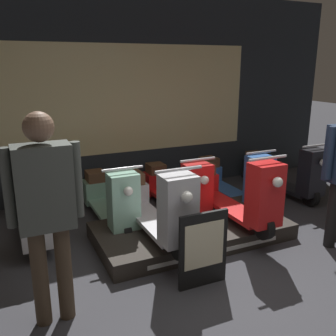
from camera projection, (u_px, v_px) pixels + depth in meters
ground_plane at (238, 297)px, 3.49m from camera, size 30.00×30.00×0.00m
shop_wall_back at (122, 96)px, 5.94m from camera, size 8.01×0.09×3.20m
display_platform at (192, 231)px, 4.66m from camera, size 2.37×1.17×0.19m
scooter_display_left at (154, 205)px, 4.25m from camera, size 0.49×1.78×0.95m
scooter_display_right at (233, 192)px, 4.68m from camera, size 0.49×1.78×0.95m
scooter_backrow_0 at (32, 211)px, 4.59m from camera, size 0.49×1.78×0.95m
scooter_backrow_1 at (110, 199)px, 4.99m from camera, size 0.49×1.78×0.95m
scooter_backrow_2 at (176, 189)px, 5.39m from camera, size 0.49×1.78×0.95m
scooter_backrow_3 at (234, 180)px, 5.79m from camera, size 0.49×1.78×0.95m
scooter_backrow_4 at (284, 173)px, 6.19m from camera, size 0.49×1.78×0.95m
person_left_browsing at (46, 204)px, 2.91m from camera, size 0.59×0.24×1.77m
price_sign_board at (203, 249)px, 3.58m from camera, size 0.51×0.04×0.76m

